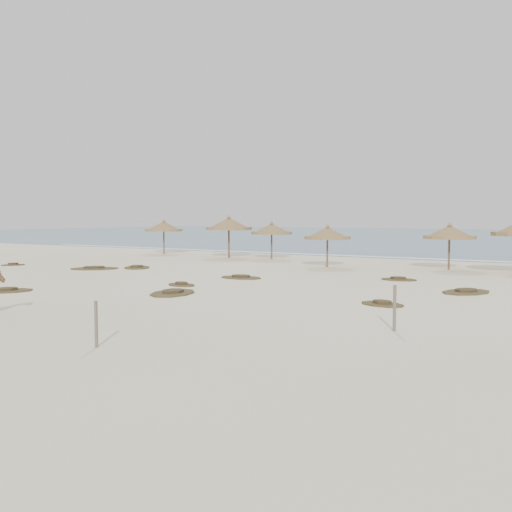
% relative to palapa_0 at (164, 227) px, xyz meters
% --- Properties ---
extents(ground, '(160.00, 160.00, 0.00)m').
position_rel_palapa_0_xyz_m(ground, '(16.07, -20.36, -2.19)').
color(ground, beige).
rests_on(ground, ground).
extents(ocean, '(200.00, 100.00, 0.01)m').
position_rel_palapa_0_xyz_m(ocean, '(16.07, 54.64, -2.18)').
color(ocean, '#285278').
rests_on(ocean, ground).
extents(foam_line, '(70.00, 0.60, 0.01)m').
position_rel_palapa_0_xyz_m(foam_line, '(16.07, 5.64, -2.18)').
color(foam_line, white).
rests_on(foam_line, ground).
extents(palapa_0, '(3.41, 3.41, 2.82)m').
position_rel_palapa_0_xyz_m(palapa_0, '(0.00, 0.00, 0.00)').
color(palapa_0, brown).
rests_on(palapa_0, ground).
extents(palapa_1, '(3.61, 3.61, 2.72)m').
position_rel_palapa_0_xyz_m(palapa_1, '(10.27, -0.27, -0.08)').
color(palapa_1, brown).
rests_on(palapa_1, ground).
extents(palapa_2, '(4.45, 4.45, 3.16)m').
position_rel_palapa_0_xyz_m(palapa_2, '(6.97, -0.84, 0.26)').
color(palapa_2, brown).
rests_on(palapa_2, ground).
extents(palapa_3, '(3.39, 3.39, 2.58)m').
position_rel_palapa_0_xyz_m(palapa_3, '(16.34, -4.04, -0.18)').
color(palapa_3, brown).
rests_on(palapa_3, ground).
extents(palapa_4, '(2.96, 2.96, 2.72)m').
position_rel_palapa_0_xyz_m(palapa_4, '(22.95, -1.92, -0.08)').
color(palapa_4, brown).
rests_on(palapa_4, ground).
extents(fence_post_near, '(0.11, 0.11, 1.09)m').
position_rel_palapa_0_xyz_m(fence_post_near, '(20.60, -26.09, -1.64)').
color(fence_post_near, '#695C4F').
rests_on(fence_post_near, ground).
extents(fence_post_far, '(0.11, 0.11, 1.23)m').
position_rel_palapa_0_xyz_m(fence_post_far, '(25.90, -20.59, -1.57)').
color(fence_post_far, '#695C4F').
rests_on(fence_post_far, ground).
extents(scrub_1, '(3.26, 3.15, 0.16)m').
position_rel_palapa_0_xyz_m(scrub_1, '(5.42, -12.31, -2.14)').
color(scrub_1, '#4F4123').
rests_on(scrub_1, ground).
extents(scrub_2, '(1.66, 1.29, 0.16)m').
position_rel_palapa_0_xyz_m(scrub_2, '(14.72, -15.79, -2.14)').
color(scrub_2, '#4F4123').
rests_on(scrub_2, ground).
extents(scrub_3, '(2.20, 1.48, 0.16)m').
position_rel_palapa_0_xyz_m(scrub_3, '(15.31, -11.92, -2.14)').
color(scrub_3, '#4F4123').
rests_on(scrub_3, ground).
extents(scrub_4, '(1.80, 1.39, 0.16)m').
position_rel_palapa_0_xyz_m(scrub_4, '(24.12, -16.47, -2.14)').
color(scrub_4, '#4F4123').
rests_on(scrub_4, ground).
extents(scrub_5, '(2.31, 2.72, 0.16)m').
position_rel_palapa_0_xyz_m(scrub_5, '(25.90, -11.67, -2.14)').
color(scrub_5, '#4F4123').
rests_on(scrub_5, ground).
extents(scrub_6, '(2.59, 2.71, 0.16)m').
position_rel_palapa_0_xyz_m(scrub_6, '(7.09, -10.56, -2.14)').
color(scrub_6, '#4F4123').
rests_on(scrub_6, ground).
extents(scrub_7, '(1.78, 1.21, 0.16)m').
position_rel_palapa_0_xyz_m(scrub_7, '(22.19, -8.66, -2.14)').
color(scrub_7, '#4F4123').
rests_on(scrub_7, ground).
extents(scrub_8, '(1.50, 1.68, 0.16)m').
position_rel_palapa_0_xyz_m(scrub_8, '(-0.77, -13.26, -2.14)').
color(scrub_8, '#4F4123').
rests_on(scrub_8, ground).
extents(scrub_9, '(2.17, 2.77, 0.16)m').
position_rel_palapa_0_xyz_m(scrub_9, '(16.14, -18.06, -2.14)').
color(scrub_9, '#4F4123').
rests_on(scrub_9, ground).
extents(scrub_11, '(2.30, 2.45, 0.16)m').
position_rel_palapa_0_xyz_m(scrub_11, '(9.97, -21.12, -2.14)').
color(scrub_11, '#4F4123').
rests_on(scrub_11, ground).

